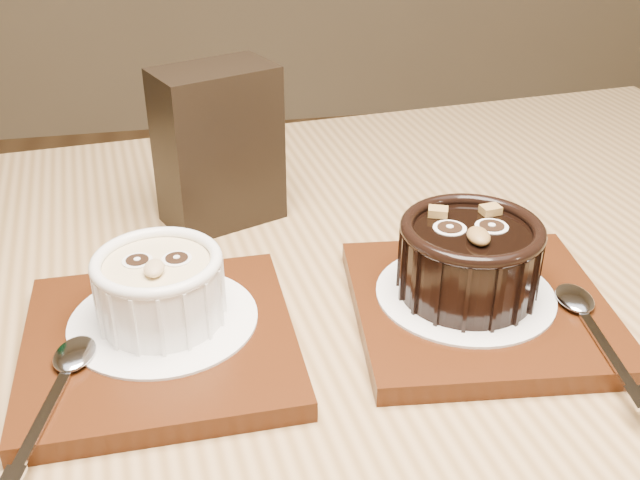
{
  "coord_description": "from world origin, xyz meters",
  "views": [
    {
      "loc": [
        -0.28,
        -0.36,
        1.07
      ],
      "look_at": [
        -0.2,
        0.08,
        0.81
      ],
      "focal_mm": 42.0,
      "sensor_mm": 36.0,
      "label": 1
    }
  ],
  "objects_px": {
    "table": "(283,424)",
    "ramekin_white": "(159,285)",
    "tray_right": "(479,308)",
    "ramekin_dark": "(469,255)",
    "condiment_stand": "(218,147)",
    "tray_left": "(160,343)"
  },
  "relations": [
    {
      "from": "table",
      "to": "ramekin_white",
      "type": "height_order",
      "value": "ramekin_white"
    },
    {
      "from": "tray_right",
      "to": "ramekin_dark",
      "type": "relative_size",
      "value": 1.78
    },
    {
      "from": "table",
      "to": "tray_right",
      "type": "bearing_deg",
      "value": -4.8
    },
    {
      "from": "table",
      "to": "condiment_stand",
      "type": "height_order",
      "value": "condiment_stand"
    },
    {
      "from": "ramekin_white",
      "to": "ramekin_dark",
      "type": "bearing_deg",
      "value": 2.92
    },
    {
      "from": "ramekin_white",
      "to": "ramekin_dark",
      "type": "distance_m",
      "value": 0.22
    },
    {
      "from": "tray_right",
      "to": "condiment_stand",
      "type": "xyz_separation_m",
      "value": [
        -0.17,
        0.19,
        0.06
      ]
    },
    {
      "from": "table",
      "to": "condiment_stand",
      "type": "distance_m",
      "value": 0.24
    },
    {
      "from": "tray_left",
      "to": "tray_right",
      "type": "xyz_separation_m",
      "value": [
        0.23,
        -0.0,
        0.0
      ]
    },
    {
      "from": "table",
      "to": "ramekin_white",
      "type": "relative_size",
      "value": 14.54
    },
    {
      "from": "tray_left",
      "to": "condiment_stand",
      "type": "height_order",
      "value": "condiment_stand"
    },
    {
      "from": "table",
      "to": "ramekin_dark",
      "type": "bearing_deg",
      "value": -1.86
    },
    {
      "from": "ramekin_dark",
      "to": "tray_left",
      "type": "bearing_deg",
      "value": -171.93
    },
    {
      "from": "tray_right",
      "to": "table",
      "type": "bearing_deg",
      "value": 175.2
    },
    {
      "from": "tray_left",
      "to": "ramekin_white",
      "type": "height_order",
      "value": "ramekin_white"
    },
    {
      "from": "table",
      "to": "ramekin_dark",
      "type": "distance_m",
      "value": 0.19
    },
    {
      "from": "tray_right",
      "to": "condiment_stand",
      "type": "bearing_deg",
      "value": 131.68
    },
    {
      "from": "ramekin_white",
      "to": "table",
      "type": "bearing_deg",
      "value": 1.53
    },
    {
      "from": "condiment_stand",
      "to": "ramekin_dark",
      "type": "bearing_deg",
      "value": -48.67
    },
    {
      "from": "ramekin_white",
      "to": "condiment_stand",
      "type": "distance_m",
      "value": 0.18
    },
    {
      "from": "ramekin_dark",
      "to": "ramekin_white",
      "type": "bearing_deg",
      "value": -175.99
    },
    {
      "from": "ramekin_dark",
      "to": "condiment_stand",
      "type": "distance_m",
      "value": 0.25
    }
  ]
}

